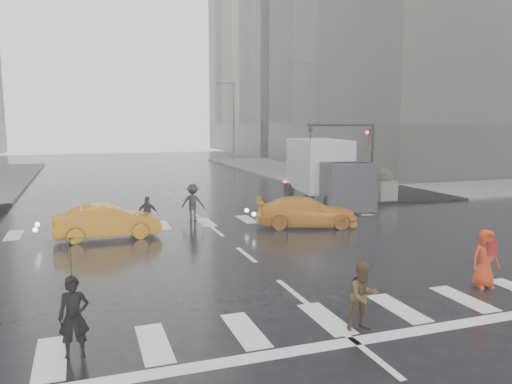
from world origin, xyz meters
name	(u,v)px	position (x,y,z in m)	size (l,w,h in m)	color
ground	(246,255)	(0.00, 0.00, 0.00)	(120.00, 120.00, 0.00)	black
sidewalk_ne	(409,178)	(19.50, 17.50, 0.07)	(35.00, 35.00, 0.15)	slate
building_ne_far	(311,45)	(29.00, 56.00, 16.27)	(26.05, 26.05, 36.00)	#9F9A8B
road_markings	(246,255)	(0.00, 0.00, 0.01)	(18.00, 48.00, 0.01)	silver
traffic_signal_pole	(357,147)	(9.01, 8.01, 3.22)	(4.45, 0.42, 4.50)	black
street_lamp_near	(309,117)	(10.87, 18.00, 4.95)	(2.15, 0.22, 9.00)	#59595B
street_lamp_far	(232,118)	(10.87, 38.00, 4.95)	(2.15, 0.22, 9.00)	#59595B
planter_west	(321,188)	(7.00, 8.20, 0.98)	(1.10, 1.10, 1.80)	slate
planter_mid	(354,187)	(9.00, 8.20, 0.98)	(1.10, 1.10, 1.80)	slate
planter_east	(384,185)	(11.00, 8.20, 0.98)	(1.10, 1.10, 1.80)	slate
pedestrian_black	(72,277)	(-5.53, -6.08, 1.62)	(1.05, 1.07, 2.43)	black
pedestrian_brown	(363,296)	(0.49, -6.80, 0.77)	(0.74, 0.58, 1.53)	#4C381B
pedestrian_orange	(485,258)	(5.21, -5.42, 0.83)	(0.87, 0.64, 1.64)	red
pedestrian_far_a	(148,214)	(-2.73, 5.00, 0.74)	(0.87, 0.53, 1.48)	black
pedestrian_far_b	(193,202)	(-0.46, 6.56, 0.86)	(1.12, 0.62, 1.73)	black
taxi_mid	(107,221)	(-4.40, 4.21, 0.67)	(1.43, 4.09, 1.35)	orange
taxi_rear	(306,212)	(4.00, 3.67, 0.65)	(1.81, 3.94, 1.29)	orange
box_truck	(326,170)	(7.50, 8.68, 1.91)	(2.53, 6.74, 3.58)	silver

